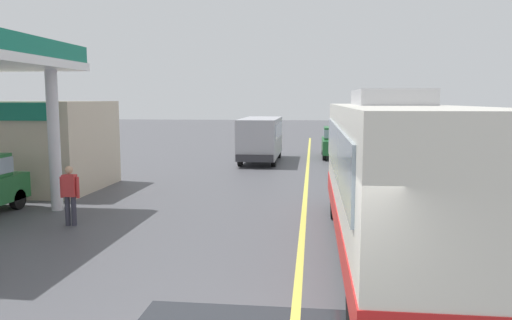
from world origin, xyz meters
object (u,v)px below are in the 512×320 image
at_px(coach_bus_main, 394,179).
at_px(minibus_opposing_lane, 261,135).
at_px(car_trailing_behind_bus, 336,141).
at_px(pedestrian_near_pump, 70,192).

xyz_separation_m(coach_bus_main, minibus_opposing_lane, (-4.69, 16.33, -0.25)).
bearing_deg(car_trailing_behind_bus, pedestrian_near_pump, -114.82).
relative_size(pedestrian_near_pump, car_trailing_behind_bus, 0.40).
height_order(coach_bus_main, minibus_opposing_lane, coach_bus_main).
xyz_separation_m(coach_bus_main, car_trailing_behind_bus, (-0.37, 18.96, -0.71)).
relative_size(coach_bus_main, minibus_opposing_lane, 1.80).
height_order(coach_bus_main, pedestrian_near_pump, coach_bus_main).
distance_m(coach_bus_main, car_trailing_behind_bus, 18.98).
relative_size(coach_bus_main, car_trailing_behind_bus, 2.63).
distance_m(pedestrian_near_pump, car_trailing_behind_bus, 19.12).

